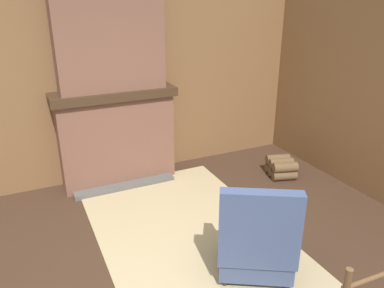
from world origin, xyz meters
TOP-DOWN VIEW (x-y plane):
  - wood_panel_wall_left at (-2.80, 0.00)m, footprint 0.06×6.13m
  - fireplace_hearth at (-2.56, 0.00)m, footprint 0.61×1.59m
  - chimney_breast at (-2.57, 0.00)m, footprint 0.35×1.31m
  - area_rug at (-0.62, 0.32)m, footprint 3.69×1.84m
  - armchair at (-0.18, 0.63)m, footprint 0.85×0.88m
  - firewood_stack at (-1.72, 2.12)m, footprint 0.50×0.45m
  - oil_lamp_vase at (-2.61, -0.55)m, footprint 0.10×0.10m
  - storage_case at (-2.61, 0.31)m, footprint 0.15×0.22m

SIDE VIEW (x-z plane):
  - area_rug at x=-0.62m, z-range 0.00..0.01m
  - firewood_stack at x=-1.72m, z-range 0.00..0.26m
  - armchair at x=-0.18m, z-range -0.12..0.84m
  - fireplace_hearth at x=-2.56m, z-range 0.00..1.28m
  - wood_panel_wall_left at x=-2.80m, z-range 0.00..2.65m
  - storage_case at x=-2.61m, z-range 1.29..1.43m
  - oil_lamp_vase at x=-2.61m, z-range 1.25..1.49m
  - chimney_breast at x=-2.57m, z-range 1.29..2.63m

